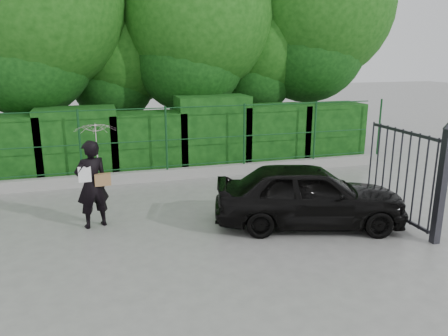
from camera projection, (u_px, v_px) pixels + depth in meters
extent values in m
plane|color=gray|center=(185.00, 246.00, 8.20)|extent=(80.00, 80.00, 0.00)
cube|color=#9E9E99|center=(153.00, 176.00, 12.34)|extent=(14.00, 0.25, 0.30)
cylinder|color=#113E1A|center=(80.00, 143.00, 11.55)|extent=(0.06, 0.06, 1.80)
cylinder|color=#113E1A|center=(166.00, 138.00, 12.18)|extent=(0.06, 0.06, 1.80)
cylinder|color=#113E1A|center=(244.00, 134.00, 12.80)|extent=(0.06, 0.06, 1.80)
cylinder|color=#113E1A|center=(315.00, 130.00, 13.43)|extent=(0.06, 0.06, 1.80)
cylinder|color=#113E1A|center=(379.00, 127.00, 14.05)|extent=(0.06, 0.06, 1.80)
cylinder|color=#113E1A|center=(153.00, 167.00, 12.27)|extent=(13.60, 0.03, 0.03)
cylinder|color=#113E1A|center=(152.00, 141.00, 12.08)|extent=(13.60, 0.03, 0.03)
cylinder|color=#113E1A|center=(151.00, 108.00, 11.85)|extent=(13.60, 0.03, 0.03)
cube|color=black|center=(2.00, 150.00, 11.98)|extent=(2.20, 1.20, 1.86)
cube|color=black|center=(78.00, 143.00, 12.50)|extent=(2.20, 1.20, 2.02)
cube|color=black|center=(148.00, 143.00, 13.07)|extent=(2.20, 1.20, 1.81)
cube|color=black|center=(212.00, 132.00, 13.56)|extent=(2.20, 1.20, 2.25)
cube|color=black|center=(272.00, 134.00, 14.15)|extent=(2.20, 1.20, 1.91)
cube|color=black|center=(327.00, 132.00, 14.69)|extent=(2.20, 1.20, 1.89)
cylinder|color=black|center=(42.00, 95.00, 13.49)|extent=(0.36, 0.36, 4.50)
sphere|color=#14470F|center=(32.00, 2.00, 12.80)|extent=(5.40, 5.40, 5.40)
cylinder|color=black|center=(123.00, 108.00, 15.54)|extent=(0.36, 0.36, 3.25)
sphere|color=#14470F|center=(120.00, 51.00, 15.04)|extent=(3.90, 3.90, 3.90)
cylinder|color=black|center=(198.00, 94.00, 15.16)|extent=(0.36, 0.36, 4.25)
sphere|color=#14470F|center=(196.00, 17.00, 14.51)|extent=(5.10, 5.10, 5.10)
cylinder|color=black|center=(258.00, 101.00, 16.58)|extent=(0.36, 0.36, 3.50)
sphere|color=#14470F|center=(259.00, 43.00, 16.05)|extent=(4.20, 4.20, 4.20)
cylinder|color=black|center=(311.00, 84.00, 16.60)|extent=(0.36, 0.36, 4.75)
sphere|color=#14470F|center=(315.00, 4.00, 15.87)|extent=(5.70, 5.70, 5.70)
cube|color=#232329|center=(441.00, 188.00, 8.05)|extent=(0.14, 0.14, 2.20)
cube|color=#232329|center=(396.00, 215.00, 9.36)|extent=(0.05, 2.00, 0.06)
cube|color=#232329|center=(405.00, 132.00, 8.90)|extent=(0.05, 2.00, 0.06)
cylinder|color=#232329|center=(433.00, 187.00, 8.25)|extent=(0.04, 0.04, 1.90)
cylinder|color=#232329|center=(424.00, 184.00, 8.48)|extent=(0.04, 0.04, 1.90)
cylinder|color=#232329|center=(415.00, 180.00, 8.72)|extent=(0.04, 0.04, 1.90)
cylinder|color=#232329|center=(407.00, 177.00, 8.95)|extent=(0.04, 0.04, 1.90)
cylinder|color=#232329|center=(399.00, 174.00, 9.18)|extent=(0.04, 0.04, 1.90)
cylinder|color=#232329|center=(391.00, 171.00, 9.41)|extent=(0.04, 0.04, 1.90)
cylinder|color=#232329|center=(384.00, 168.00, 9.64)|extent=(0.04, 0.04, 1.90)
cylinder|color=#232329|center=(377.00, 165.00, 9.88)|extent=(0.04, 0.04, 1.90)
cylinder|color=#232329|center=(371.00, 163.00, 10.11)|extent=(0.04, 0.04, 1.90)
imported|color=black|center=(92.00, 184.00, 8.90)|extent=(0.77, 0.62, 1.83)
imported|color=silver|center=(96.00, 142.00, 8.76)|extent=(0.84, 0.86, 0.78)
cube|color=olive|center=(103.00, 180.00, 8.86)|extent=(0.32, 0.15, 0.24)
cube|color=white|center=(85.00, 174.00, 8.69)|extent=(0.25, 0.02, 0.32)
imported|color=black|center=(309.00, 195.00, 9.05)|extent=(4.17, 2.60, 1.32)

